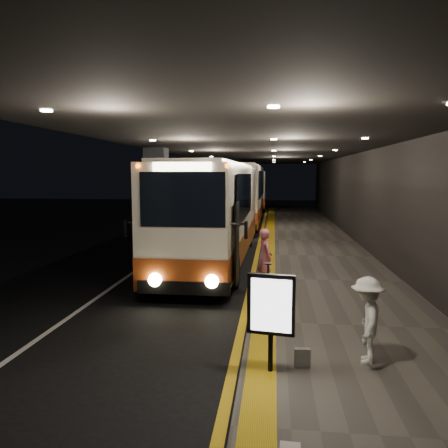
# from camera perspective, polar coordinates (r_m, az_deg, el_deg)

# --- Properties ---
(ground) EXTENTS (90.00, 90.00, 0.00)m
(ground) POSITION_cam_1_polar(r_m,az_deg,el_deg) (13.35, -6.85, -8.27)
(ground) COLOR black
(lane_line_white) EXTENTS (0.12, 50.00, 0.01)m
(lane_line_white) POSITION_cam_1_polar(r_m,az_deg,el_deg) (18.52, -8.71, -4.11)
(lane_line_white) COLOR silver
(lane_line_white) RESTS_ON ground
(kerb_stripe_yellow) EXTENTS (0.18, 50.00, 0.01)m
(kerb_stripe_yellow) POSITION_cam_1_polar(r_m,az_deg,el_deg) (17.89, 4.26, -4.42)
(kerb_stripe_yellow) COLOR gold
(kerb_stripe_yellow) RESTS_ON ground
(sidewalk) EXTENTS (4.50, 50.00, 0.15)m
(sidewalk) POSITION_cam_1_polar(r_m,az_deg,el_deg) (17.95, 11.96, -4.29)
(sidewalk) COLOR #514C44
(sidewalk) RESTS_ON ground
(tactile_strip) EXTENTS (0.50, 50.00, 0.01)m
(tactile_strip) POSITION_cam_1_polar(r_m,az_deg,el_deg) (17.85, 5.87, -3.97)
(tactile_strip) COLOR gold
(tactile_strip) RESTS_ON sidewalk
(terminal_wall) EXTENTS (0.10, 50.00, 6.00)m
(terminal_wall) POSITION_cam_1_polar(r_m,az_deg,el_deg) (18.00, 19.36, 4.89)
(terminal_wall) COLOR black
(terminal_wall) RESTS_ON ground
(support_columns) EXTENTS (0.80, 24.80, 4.40)m
(support_columns) POSITION_cam_1_polar(r_m,az_deg,el_deg) (17.20, -8.74, 2.46)
(support_columns) COLOR black
(support_columns) RESTS_ON ground
(canopy) EXTENTS (9.00, 50.00, 0.40)m
(canopy) POSITION_cam_1_polar(r_m,az_deg,el_deg) (17.60, 4.89, 10.42)
(canopy) COLOR black
(canopy) RESTS_ON support_columns
(coach_main) EXTENTS (2.64, 11.93, 3.70)m
(coach_main) POSITION_cam_1_polar(r_m,az_deg,el_deg) (16.67, -1.25, 0.94)
(coach_main) COLOR beige
(coach_main) RESTS_ON ground
(coach_second) EXTENTS (2.62, 12.43, 3.91)m
(coach_second) POSITION_cam_1_polar(r_m,az_deg,el_deg) (29.35, 2.32, 3.55)
(coach_second) COLOR beige
(coach_second) RESTS_ON ground
(coach_third) EXTENTS (2.67, 11.67, 3.65)m
(coach_third) POSITION_cam_1_polar(r_m,az_deg,el_deg) (43.93, 3.81, 4.37)
(coach_third) COLOR beige
(coach_third) RESTS_ON ground
(passenger_boarding) EXTENTS (0.58, 0.71, 1.70)m
(passenger_boarding) POSITION_cam_1_polar(r_m,az_deg,el_deg) (12.63, 5.41, -4.46)
(passenger_boarding) COLOR #D76478
(passenger_boarding) RESTS_ON sidewalk
(passenger_waiting_white) EXTENTS (0.63, 1.04, 1.50)m
(passenger_waiting_white) POSITION_cam_1_polar(r_m,az_deg,el_deg) (8.09, 18.18, -11.81)
(passenger_waiting_white) COLOR silver
(passenger_waiting_white) RESTS_ON sidewalk
(bag_polka) EXTENTS (0.27, 0.12, 0.32)m
(bag_polka) POSITION_cam_1_polar(r_m,az_deg,el_deg) (7.84, 10.19, -16.80)
(bag_polka) COLOR black
(bag_polka) RESTS_ON sidewalk
(info_sign) EXTENTS (0.78, 0.23, 1.65)m
(info_sign) POSITION_cam_1_polar(r_m,az_deg,el_deg) (7.26, 6.16, -10.69)
(info_sign) COLOR black
(info_sign) RESTS_ON sidewalk
(stanchion_post) EXTENTS (0.05, 0.05, 1.12)m
(stanchion_post) POSITION_cam_1_polar(r_m,az_deg,el_deg) (10.63, 5.74, -8.15)
(stanchion_post) COLOR black
(stanchion_post) RESTS_ON sidewalk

